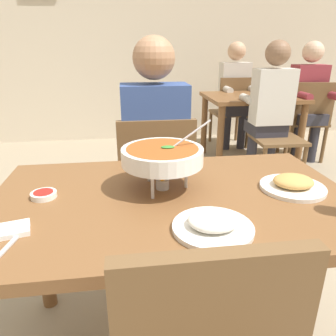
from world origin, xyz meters
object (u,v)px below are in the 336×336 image
(diner_main, at_px, (154,141))
(sauce_dish, at_px, (44,194))
(chair_bg_left, at_px, (232,108))
(patron_bg_left, at_px, (235,90))
(chair_diner_main, at_px, (156,181))
(dining_table_main, at_px, (173,223))
(appetizer_plate, at_px, (293,184))
(chair_bg_middle, at_px, (274,129))
(dining_table_far, at_px, (251,108))
(chair_bg_right, at_px, (308,117))
(patron_bg_middle, at_px, (270,104))
(rice_plate, at_px, (213,224))
(curry_bowl, at_px, (162,156))
(patron_bg_right, at_px, (308,96))

(diner_main, relative_size, sauce_dish, 14.56)
(chair_bg_left, bearing_deg, patron_bg_left, -18.64)
(chair_diner_main, bearing_deg, dining_table_main, -90.00)
(appetizer_plate, distance_m, chair_bg_middle, 1.99)
(dining_table_far, height_order, chair_bg_middle, chair_bg_middle)
(diner_main, distance_m, chair_bg_right, 2.45)
(sauce_dish, relative_size, chair_bg_middle, 0.10)
(dining_table_main, relative_size, dining_table_far, 1.31)
(chair_diner_main, height_order, patron_bg_middle, patron_bg_middle)
(dining_table_main, bearing_deg, rice_plate, -72.04)
(dining_table_main, relative_size, chair_diner_main, 1.45)
(chair_bg_middle, xyz_separation_m, patron_bg_middle, (-0.06, 0.02, 0.24))
(diner_main, xyz_separation_m, patron_bg_left, (1.22, 2.17, 0.00))
(chair_bg_middle, bearing_deg, chair_bg_left, 92.80)
(dining_table_far, relative_size, chair_bg_right, 1.11)
(chair_bg_left, bearing_deg, dining_table_far, -87.12)
(sauce_dish, xyz_separation_m, chair_bg_left, (1.67, 2.85, -0.25))
(curry_bowl, bearing_deg, patron_bg_middle, 55.04)
(chair_diner_main, relative_size, patron_bg_right, 0.69)
(curry_bowl, height_order, chair_bg_right, curry_bowl)
(appetizer_plate, xyz_separation_m, patron_bg_middle, (0.74, 1.83, -0.02))
(dining_table_far, height_order, patron_bg_middle, patron_bg_middle)
(rice_plate, xyz_separation_m, patron_bg_middle, (1.12, 2.07, -0.02))
(curry_bowl, distance_m, chair_bg_middle, 2.19)
(patron_bg_left, bearing_deg, dining_table_main, -112.88)
(chair_diner_main, relative_size, rice_plate, 3.75)
(chair_bg_middle, xyz_separation_m, chair_bg_right, (0.62, 0.48, 0.00))
(chair_bg_left, height_order, chair_bg_middle, same)
(patron_bg_left, height_order, patron_bg_right, same)
(dining_table_far, bearing_deg, diner_main, -127.10)
(dining_table_far, distance_m, patron_bg_left, 0.56)
(chair_bg_right, bearing_deg, chair_diner_main, -139.76)
(chair_bg_left, bearing_deg, rice_plate, -109.71)
(dining_table_main, bearing_deg, sauce_dish, 174.03)
(chair_bg_right, bearing_deg, chair_bg_middle, -142.19)
(patron_bg_middle, bearing_deg, diner_main, -137.38)
(chair_diner_main, distance_m, patron_bg_middle, 1.66)
(rice_plate, relative_size, chair_bg_right, 0.27)
(curry_bowl, relative_size, chair_bg_left, 0.37)
(chair_diner_main, xyz_separation_m, dining_table_far, (1.23, 1.66, 0.11))
(curry_bowl, bearing_deg, diner_main, 87.22)
(rice_plate, distance_m, patron_bg_left, 3.34)
(chair_diner_main, distance_m, curry_bowl, 0.73)
(curry_bowl, height_order, patron_bg_left, patron_bg_left)
(curry_bowl, height_order, chair_bg_left, curry_bowl)
(sauce_dish, height_order, chair_bg_middle, chair_bg_middle)
(patron_bg_right, bearing_deg, patron_bg_left, 136.27)
(diner_main, distance_m, patron_bg_left, 2.49)
(sauce_dish, xyz_separation_m, dining_table_far, (1.69, 2.30, -0.15))
(chair_diner_main, distance_m, chair_bg_left, 2.52)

